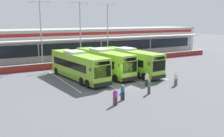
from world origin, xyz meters
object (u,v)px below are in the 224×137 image
at_px(coach_bus_left_centre, 104,63).
at_px(pedestrian_in_dark_coat, 149,86).
at_px(coach_bus_leftmost, 78,66).
at_px(lamp_post_west, 41,30).
at_px(pedestrian_near_bin, 176,79).
at_px(pedestrian_approaching_bus, 147,79).
at_px(lamp_post_east, 108,29).
at_px(coach_bus_centre, 130,62).
at_px(pedestrian_with_handbag, 123,92).
at_px(lamp_post_centre, 80,29).
at_px(pedestrian_child, 115,96).

height_order(coach_bus_left_centre, pedestrian_in_dark_coat, coach_bus_left_centre).
relative_size(coach_bus_leftmost, lamp_post_west, 1.12).
bearing_deg(coach_bus_leftmost, pedestrian_in_dark_coat, -68.09).
bearing_deg(pedestrian_near_bin, coach_bus_leftmost, 135.48).
distance_m(pedestrian_approaching_bus, lamp_post_east, 20.01).
xyz_separation_m(coach_bus_centre, lamp_post_west, (-10.10, 11.55, 4.50)).
distance_m(coach_bus_leftmost, pedestrian_in_dark_coat, 11.03).
bearing_deg(coach_bus_centre, pedestrian_with_handbag, -126.43).
distance_m(coach_bus_leftmost, lamp_post_centre, 12.29).
height_order(coach_bus_leftmost, lamp_post_east, lamp_post_east).
bearing_deg(lamp_post_east, coach_bus_leftmost, -133.41).
bearing_deg(pedestrian_in_dark_coat, coach_bus_leftmost, 111.91).
xyz_separation_m(coach_bus_leftmost, pedestrian_near_bin, (9.15, -8.99, -0.91)).
distance_m(coach_bus_centre, lamp_post_west, 15.99).
height_order(coach_bus_left_centre, lamp_post_west, lamp_post_west).
relative_size(coach_bus_left_centre, lamp_post_west, 1.12).
bearing_deg(lamp_post_east, pedestrian_child, -116.84).
height_order(coach_bus_leftmost, pedestrian_approaching_bus, coach_bus_leftmost).
bearing_deg(coach_bus_leftmost, pedestrian_with_handbag, -87.45).
height_order(pedestrian_child, pedestrian_near_bin, same).
bearing_deg(pedestrian_with_handbag, pedestrian_approaching_bus, 29.93).
bearing_deg(coach_bus_left_centre, pedestrian_near_bin, -63.62).
distance_m(pedestrian_in_dark_coat, pedestrian_child, 5.21).
xyz_separation_m(coach_bus_leftmost, pedestrian_child, (-0.93, -11.55, -0.91)).
xyz_separation_m(coach_bus_leftmost, coach_bus_centre, (8.11, -0.26, 0.00)).
xyz_separation_m(coach_bus_left_centre, pedestrian_approaching_bus, (1.59, -8.30, -0.91)).
xyz_separation_m(coach_bus_leftmost, lamp_post_centre, (4.68, 10.43, 4.50)).
height_order(pedestrian_in_dark_coat, pedestrian_approaching_bus, same).
distance_m(pedestrian_with_handbag, pedestrian_near_bin, 8.82).
bearing_deg(lamp_post_centre, coach_bus_centre, -72.25).
height_order(coach_bus_centre, pedestrian_near_bin, coach_bus_centre).
bearing_deg(coach_bus_leftmost, lamp_post_east, 46.59).
height_order(pedestrian_near_bin, lamp_post_west, lamp_post_west).
distance_m(coach_bus_leftmost, pedestrian_with_handbag, 10.65).
relative_size(lamp_post_centre, lamp_post_east, 1.00).
distance_m(pedestrian_approaching_bus, lamp_post_centre, 18.76).
bearing_deg(coach_bus_left_centre, coach_bus_centre, -15.65).
distance_m(pedestrian_with_handbag, lamp_post_centre, 22.13).
bearing_deg(pedestrian_approaching_bus, coach_bus_left_centre, 100.86).
distance_m(coach_bus_left_centre, lamp_post_west, 13.02).
xyz_separation_m(coach_bus_left_centre, lamp_post_centre, (0.40, 9.62, 4.50)).
distance_m(pedestrian_with_handbag, pedestrian_approaching_bus, 6.24).
height_order(coach_bus_left_centre, pedestrian_approaching_bus, coach_bus_left_centre).
distance_m(pedestrian_in_dark_coat, pedestrian_near_bin, 5.19).
bearing_deg(lamp_post_centre, coach_bus_left_centre, -92.40).
bearing_deg(pedestrian_approaching_bus, coach_bus_centre, 72.86).
distance_m(pedestrian_in_dark_coat, pedestrian_approaching_bus, 3.24).
bearing_deg(coach_bus_leftmost, pedestrian_child, -94.58).
distance_m(coach_bus_centre, pedestrian_child, 14.49).
relative_size(coach_bus_centre, pedestrian_in_dark_coat, 7.62).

